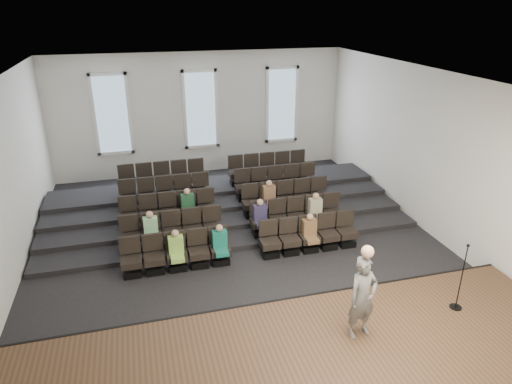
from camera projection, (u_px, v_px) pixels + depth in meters
ground at (241, 249)px, 13.55m from camera, size 14.00×14.00×0.00m
ceiling at (238, 78)px, 11.61m from camera, size 12.00×14.00×0.02m
wall_back at (201, 114)px, 18.83m from camera, size 12.00×0.04×5.00m
wall_front at (355, 337)px, 6.34m from camera, size 12.00×0.04×5.00m
wall_left at (0, 192)px, 11.13m from camera, size 0.04×14.00×5.00m
wall_right at (430, 153)px, 14.04m from camera, size 0.04×14.00×5.00m
stage at (301, 365)px, 8.92m from camera, size 11.80×3.60×0.50m
stage_lip at (274, 310)px, 10.49m from camera, size 11.80×0.06×0.52m
risers at (220, 201)px, 16.30m from camera, size 11.80×4.80×0.60m
seating_rows at (229, 207)px, 14.66m from camera, size 6.80×4.70×1.67m
windows at (201, 109)px, 18.69m from camera, size 8.44×0.10×3.24m
audience at (238, 220)px, 13.52m from camera, size 5.45×2.64×1.10m
speaker at (363, 298)px, 9.03m from camera, size 0.72×0.54×1.78m
mic_stand at (459, 289)px, 9.99m from camera, size 0.27×0.27×1.61m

